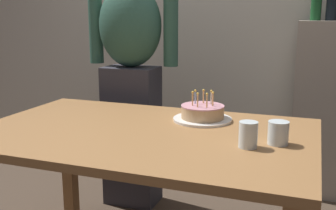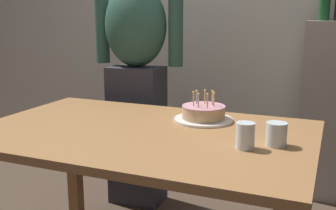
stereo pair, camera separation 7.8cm
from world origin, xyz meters
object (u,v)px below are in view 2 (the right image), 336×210
(birthday_cake, at_px, (204,114))
(person_man_bearded, at_px, (136,74))
(water_glass_far, at_px, (245,136))
(water_glass_near, at_px, (276,134))

(birthday_cake, relative_size, person_man_bearded, 0.17)
(birthday_cake, relative_size, water_glass_far, 2.79)
(birthday_cake, xyz_separation_m, person_man_bearded, (-0.61, 0.47, 0.10))
(water_glass_near, height_order, person_man_bearded, person_man_bearded)
(water_glass_near, distance_m, person_man_bearded, 1.23)
(birthday_cake, height_order, water_glass_near, birthday_cake)
(water_glass_far, relative_size, person_man_bearded, 0.06)
(birthday_cake, xyz_separation_m, water_glass_far, (0.28, -0.34, 0.02))
(water_glass_near, xyz_separation_m, water_glass_far, (-0.11, -0.08, 0.00))
(water_glass_far, bearing_deg, birthday_cake, 129.09)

